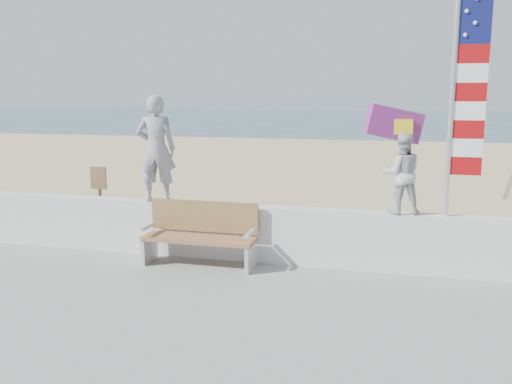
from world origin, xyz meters
TOP-DOWN VIEW (x-y plane):
  - ground at (0.00, 0.00)m, footprint 220.00×220.00m
  - sand at (0.00, 9.00)m, footprint 90.00×40.00m
  - seawall at (0.00, 2.00)m, footprint 30.00×0.35m
  - adult at (-1.58, 2.00)m, footprint 0.73×0.56m
  - child at (2.40, 2.00)m, footprint 0.68×0.58m
  - bench at (-0.64, 1.55)m, footprint 1.80×0.57m
  - flag at (3.18, 2.00)m, footprint 0.50×0.08m
  - parafoil_kite at (2.27, 4.13)m, footprint 1.14×0.65m
  - sign at (-3.07, 2.64)m, footprint 0.32×0.07m

SIDE VIEW (x-z plane):
  - ground at x=0.00m, z-range 0.00..0.00m
  - sand at x=0.00m, z-range 0.00..0.08m
  - seawall at x=0.00m, z-range 0.18..1.08m
  - bench at x=-0.64m, z-range 0.19..1.19m
  - sign at x=-3.07m, z-range 0.21..1.67m
  - child at x=2.40m, z-range 1.08..2.31m
  - adult at x=-1.58m, z-range 1.08..2.86m
  - parafoil_kite at x=2.27m, z-range 1.94..2.70m
  - flag at x=3.18m, z-range 1.24..4.74m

